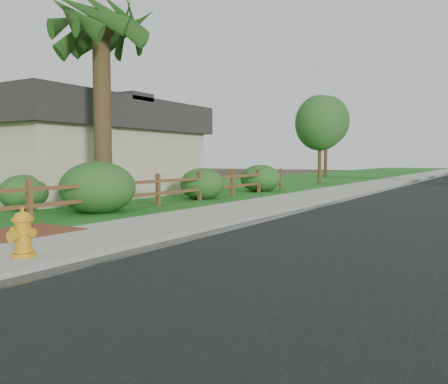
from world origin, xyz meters
The scene contains 18 objects.
ground centered at (0.00, 0.00, 0.00)m, with size 120.00×120.00×0.00m, color #3A301F.
curb centered at (0.40, 35.00, 0.06)m, with size 0.40×90.00×0.12m, color gray.
wet_gutter centered at (0.75, 35.00, 0.02)m, with size 0.50×90.00×0.00m, color black.
sidewalk centered at (-0.90, 35.00, 0.05)m, with size 2.20×90.00×0.10m, color #A09D8B.
grass_strip centered at (-2.80, 35.00, 0.03)m, with size 1.60×90.00×0.06m, color #195819.
lawn_near centered at (-8.00, 35.00, 0.02)m, with size 9.00×90.00×0.04m, color #195819.
brick_patch centered at (-2.20, -1.00, 0.06)m, with size 1.60×2.40×0.11m, color brown.
ranch_fence centered at (-3.60, 6.40, 0.62)m, with size 0.12×16.92×1.10m.
palm_tree centered at (-4.30, 3.50, 5.52)m, with size 3.60×3.60×6.60m.
house centered at (-11.00, 7.00, 2.08)m, with size 10.60×9.60×4.05m.
fire_hydrant centered at (-0.10, -2.32, 0.44)m, with size 0.48×0.39×0.75m.
boulder centered at (-3.90, 8.51, 0.41)m, with size 1.23×0.92×0.82m, color brown.
shrub_a centered at (-6.50, 2.36, 0.55)m, with size 1.46×1.46×1.09m, color #19471C.
shrub_b centered at (-3.90, 2.87, 0.75)m, with size 2.14×2.14×1.50m, color #19471C.
shrub_c centered at (-3.90, 8.22, 0.61)m, with size 1.69×1.69×1.22m, color #19471C.
shrub_d centered at (-3.90, 13.17, 0.65)m, with size 1.90×1.90×1.29m, color #19471C.
tree_near_left centered at (-3.90, 21.24, 3.76)m, with size 3.08×3.08×5.47m.
tree_mid_left centered at (-7.00, 31.37, 4.68)m, with size 3.79×3.79×6.78m.
Camera 1 is at (6.11, -6.78, 1.57)m, focal length 38.00 mm.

